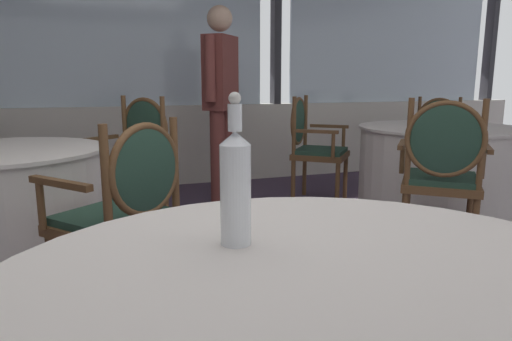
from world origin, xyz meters
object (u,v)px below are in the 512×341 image
object	(u,v)px
water_bottle	(235,184)
dining_chair_1_2	(438,135)
dining_chair_0_3	(126,205)
dining_chair_1_3	(311,141)
dining_chair_1_0	(442,166)
dining_chair_0_0	(134,153)
diner_person_1	(221,93)

from	to	relation	value
water_bottle	dining_chair_1_2	world-z (taller)	water_bottle
water_bottle	dining_chair_0_3	bearing A→B (deg)	99.38
dining_chair_1_3	water_bottle	bearing A→B (deg)	-79.31
dining_chair_0_3	dining_chair_1_0	distance (m)	1.90
dining_chair_0_0	dining_chair_1_2	distance (m)	3.18
dining_chair_1_3	dining_chair_0_0	bearing A→B (deg)	-129.34
water_bottle	dining_chair_0_0	xyz separation A→B (m)	(-0.03, 2.51, -0.30)
water_bottle	dining_chair_1_2	bearing A→B (deg)	43.33
dining_chair_0_0	dining_chair_0_3	bearing A→B (deg)	44.73
dining_chair_0_3	dining_chair_1_0	xyz separation A→B (m)	(1.89, 0.17, 0.03)
dining_chair_1_2	dining_chair_1_3	size ratio (longest dim) A/B	0.97
dining_chair_0_3	dining_chair_1_0	world-z (taller)	dining_chair_1_0
water_bottle	dining_chair_1_2	xyz separation A→B (m)	(3.12, 2.94, -0.33)
dining_chair_1_0	water_bottle	bearing A→B (deg)	166.52
dining_chair_1_0	diner_person_1	world-z (taller)	diner_person_1
diner_person_1	dining_chair_0_3	bearing A→B (deg)	102.07
dining_chair_0_3	dining_chair_1_3	xyz separation A→B (m)	(1.76, 1.72, 0.01)
dining_chair_0_0	dining_chair_1_3	size ratio (longest dim) A/B	1.02
water_bottle	dining_chair_1_3	bearing A→B (deg)	60.67
water_bottle	dining_chair_1_2	distance (m)	4.30
dining_chair_0_0	dining_chair_0_3	xyz separation A→B (m)	(-0.15, -1.41, -0.02)
dining_chair_1_0	dining_chair_1_3	bearing A→B (deg)	44.95
diner_person_1	dining_chair_1_2	bearing A→B (deg)	-143.21
dining_chair_0_3	dining_chair_1_3	bearing A→B (deg)	-84.76
water_bottle	dining_chair_1_0	xyz separation A→B (m)	(1.71, 1.27, -0.29)
dining_chair_0_3	dining_chair_1_2	bearing A→B (deg)	-99.78
dining_chair_0_0	dining_chair_0_3	world-z (taller)	dining_chair_0_0
water_bottle	dining_chair_1_0	world-z (taller)	water_bottle
water_bottle	dining_chair_1_0	distance (m)	2.15
dining_chair_0_0	diner_person_1	xyz separation A→B (m)	(0.81, 0.51, 0.42)
water_bottle	dining_chair_1_3	size ratio (longest dim) A/B	0.36
dining_chair_1_3	diner_person_1	distance (m)	0.93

